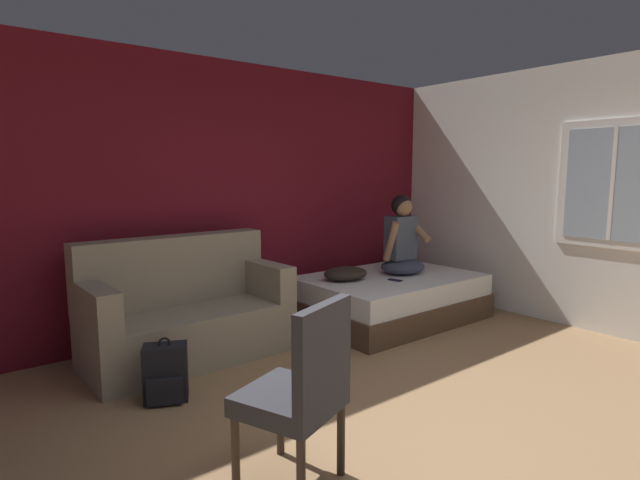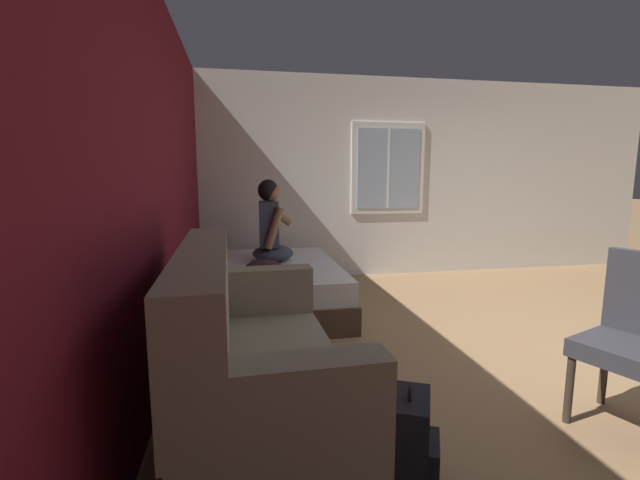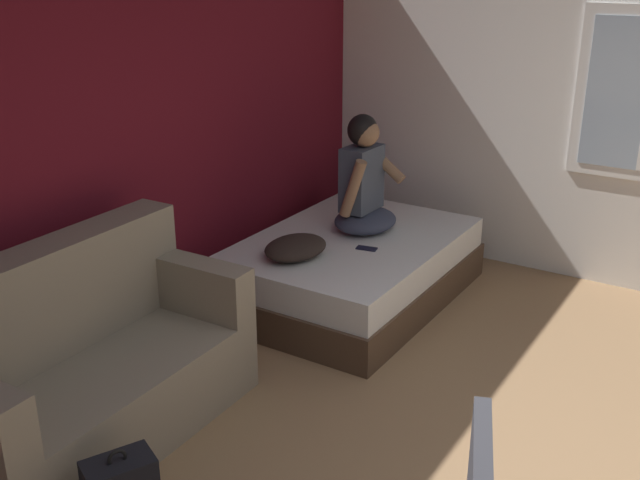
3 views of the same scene
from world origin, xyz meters
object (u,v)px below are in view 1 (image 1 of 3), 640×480
at_px(couch, 186,312).
at_px(person_seated, 402,242).
at_px(backpack, 166,374).
at_px(cell_phone, 395,280).
at_px(side_chair, 301,388).
at_px(throw_pillow, 345,273).
at_px(bed, 390,298).

bearing_deg(couch, person_seated, -7.07).
bearing_deg(backpack, couch, 57.09).
distance_m(person_seated, cell_phone, 0.53).
bearing_deg(cell_phone, side_chair, -157.36).
height_order(side_chair, person_seated, person_seated).
relative_size(backpack, throw_pillow, 0.95).
relative_size(person_seated, backpack, 1.91).
relative_size(throw_pillow, cell_phone, 3.33).
height_order(bed, couch, couch).
xyz_separation_m(bed, side_chair, (-2.51, -1.79, 0.30)).
relative_size(backpack, cell_phone, 3.18).
bearing_deg(backpack, throw_pillow, 14.25).
xyz_separation_m(bed, backpack, (-2.68, -0.41, -0.04)).
height_order(bed, backpack, bed).
height_order(person_seated, throw_pillow, person_seated).
relative_size(side_chair, backpack, 2.14).
bearing_deg(couch, cell_phone, -13.88).
height_order(bed, side_chair, side_chair).
distance_m(side_chair, backpack, 1.43).
bearing_deg(cell_phone, bed, 44.20).
bearing_deg(cell_phone, backpack, 173.57).
relative_size(couch, cell_phone, 11.94).
distance_m(bed, cell_phone, 0.35).
bearing_deg(person_seated, cell_phone, -146.89).
xyz_separation_m(bed, throw_pillow, (-0.53, 0.14, 0.31)).
xyz_separation_m(person_seated, cell_phone, (-0.33, -0.22, -0.35)).
bearing_deg(bed, throw_pillow, 164.83).
relative_size(bed, person_seated, 2.19).
relative_size(bed, side_chair, 1.96).
bearing_deg(cell_phone, throw_pillow, 127.82).
xyz_separation_m(backpack, throw_pillow, (2.16, 0.55, 0.36)).
bearing_deg(bed, cell_phone, -124.69).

